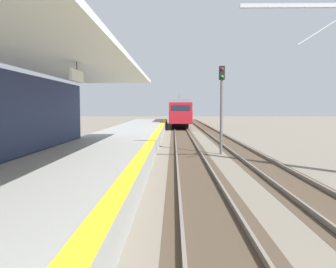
# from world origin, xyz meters

# --- Properties ---
(station_platform) EXTENTS (5.00, 80.00, 0.91)m
(station_platform) POSITION_xyz_m (-2.50, 16.00, 0.45)
(station_platform) COLOR #999993
(station_platform) RESTS_ON ground
(track_pair_nearest_platform) EXTENTS (2.34, 120.00, 0.16)m
(track_pair_nearest_platform) POSITION_xyz_m (1.90, 20.00, 0.05)
(track_pair_nearest_platform) COLOR #4C3D2D
(track_pair_nearest_platform) RESTS_ON ground
(track_pair_middle) EXTENTS (2.34, 120.00, 0.16)m
(track_pair_middle) POSITION_xyz_m (5.30, 20.00, 0.05)
(track_pair_middle) COLOR #4C3D2D
(track_pair_middle) RESTS_ON ground
(approaching_train) EXTENTS (2.93, 19.60, 4.76)m
(approaching_train) POSITION_xyz_m (1.90, 50.55, 2.18)
(approaching_train) COLOR maroon
(approaching_train) RESTS_ON ground
(rail_signal_post) EXTENTS (0.32, 0.34, 5.20)m
(rail_signal_post) POSITION_xyz_m (3.83, 19.52, 3.19)
(rail_signal_post) COLOR #4C4C4C
(rail_signal_post) RESTS_ON ground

